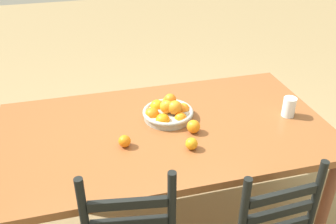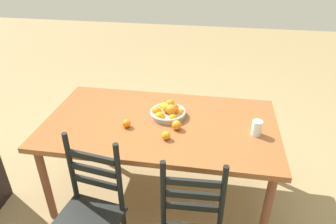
# 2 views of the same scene
# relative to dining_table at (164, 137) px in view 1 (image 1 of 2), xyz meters

# --- Properties ---
(ground_plane) EXTENTS (12.00, 12.00, 0.00)m
(ground_plane) POSITION_rel_dining_table_xyz_m (0.00, 0.00, -0.70)
(ground_plane) COLOR #907A51
(dining_table) EXTENTS (1.87, 1.04, 0.76)m
(dining_table) POSITION_rel_dining_table_xyz_m (0.00, 0.00, 0.00)
(dining_table) COLOR brown
(dining_table) RESTS_ON ground
(fruit_bowl) EXTENTS (0.30, 0.30, 0.15)m
(fruit_bowl) POSITION_rel_dining_table_xyz_m (-0.05, -0.10, 0.11)
(fruit_bowl) COLOR #A2A497
(fruit_bowl) RESTS_ON dining_table
(orange_loose_0) EXTENTS (0.07, 0.07, 0.07)m
(orange_loose_0) POSITION_rel_dining_table_xyz_m (-0.14, 0.09, 0.10)
(orange_loose_0) COLOR orange
(orange_loose_0) RESTS_ON dining_table
(orange_loose_1) EXTENTS (0.07, 0.07, 0.07)m
(orange_loose_1) POSITION_rel_dining_table_xyz_m (0.25, 0.12, 0.10)
(orange_loose_1) COLOR orange
(orange_loose_1) RESTS_ON dining_table
(orange_loose_2) EXTENTS (0.07, 0.07, 0.07)m
(orange_loose_2) POSITION_rel_dining_table_xyz_m (-0.09, 0.23, 0.10)
(orange_loose_2) COLOR orange
(orange_loose_2) RESTS_ON dining_table
(drinking_glass) EXTENTS (0.08, 0.08, 0.12)m
(drinking_glass) POSITION_rel_dining_table_xyz_m (-0.75, 0.06, 0.13)
(drinking_glass) COLOR silver
(drinking_glass) RESTS_ON dining_table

